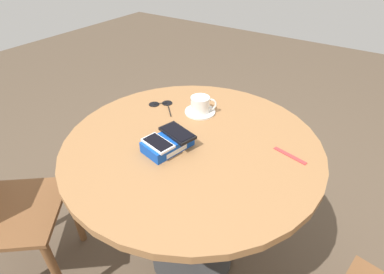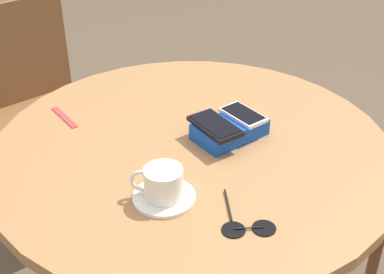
% 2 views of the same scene
% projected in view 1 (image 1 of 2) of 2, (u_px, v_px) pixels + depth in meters
% --- Properties ---
extents(ground_plane, '(8.00, 8.00, 0.00)m').
position_uv_depth(ground_plane, '(192.00, 257.00, 1.57)').
color(ground_plane, brown).
extents(round_table, '(0.98, 0.98, 0.75)m').
position_uv_depth(round_table, '(192.00, 165.00, 1.21)').
color(round_table, '#2D2D2D').
rests_on(round_table, ground_plane).
extents(phone_box, '(0.19, 0.14, 0.04)m').
position_uv_depth(phone_box, '(168.00, 144.00, 1.09)').
color(phone_box, '#0F42AD').
rests_on(phone_box, round_table).
extents(phone_white, '(0.09, 0.13, 0.01)m').
position_uv_depth(phone_white, '(158.00, 143.00, 1.05)').
color(phone_white, silver).
rests_on(phone_white, phone_box).
extents(phone_black, '(0.11, 0.15, 0.01)m').
position_uv_depth(phone_black, '(177.00, 133.00, 1.10)').
color(phone_black, black).
rests_on(phone_black, phone_box).
extents(saucer, '(0.13, 0.13, 0.01)m').
position_uv_depth(saucer, '(200.00, 112.00, 1.31)').
color(saucer, silver).
rests_on(saucer, round_table).
extents(coffee_cup, '(0.08, 0.10, 0.07)m').
position_uv_depth(coffee_cup, '(201.00, 104.00, 1.29)').
color(coffee_cup, silver).
rests_on(coffee_cup, saucer).
extents(lanyard_strap, '(0.04, 0.13, 0.00)m').
position_uv_depth(lanyard_strap, '(290.00, 156.00, 1.07)').
color(lanyard_strap, red).
rests_on(lanyard_strap, round_table).
extents(sunglasses, '(0.11, 0.16, 0.01)m').
position_uv_depth(sunglasses, '(162.00, 104.00, 1.37)').
color(sunglasses, black).
rests_on(sunglasses, round_table).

